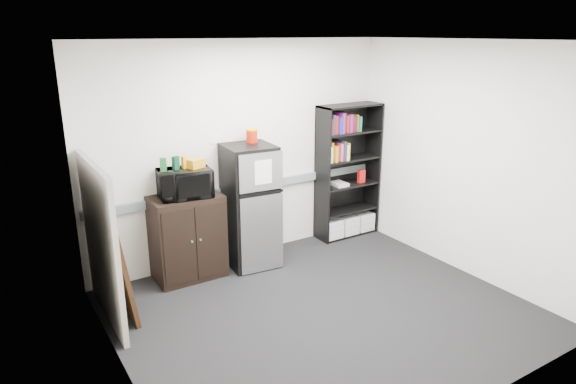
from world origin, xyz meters
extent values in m
plane|color=black|center=(0.00, 0.00, 0.00)|extent=(4.00, 4.00, 0.00)
cube|color=white|center=(0.00, 1.75, 1.35)|extent=(4.00, 0.02, 2.70)
cube|color=white|center=(2.00, 0.00, 1.35)|extent=(0.02, 3.50, 2.70)
cube|color=white|center=(-2.00, 0.00, 1.35)|extent=(0.02, 3.50, 2.70)
cube|color=white|center=(0.00, 0.00, 2.70)|extent=(4.00, 3.50, 0.02)
cube|color=gray|center=(0.00, 1.72, 0.90)|extent=(3.92, 0.05, 0.10)
cube|color=white|center=(-0.35, 1.74, 1.55)|extent=(0.14, 0.00, 0.10)
cube|color=black|center=(1.09, 1.56, 0.93)|extent=(0.02, 0.34, 1.85)
cube|color=black|center=(1.97, 1.56, 0.93)|extent=(0.02, 0.34, 1.85)
cube|color=black|center=(1.53, 1.72, 0.93)|extent=(0.90, 0.02, 1.85)
cube|color=black|center=(1.53, 1.56, 1.84)|extent=(0.90, 0.34, 0.02)
cube|color=black|center=(1.53, 1.56, 0.02)|extent=(0.85, 0.32, 0.03)
cube|color=black|center=(1.53, 1.56, 0.37)|extent=(0.85, 0.32, 0.03)
cube|color=black|center=(1.53, 1.56, 0.74)|extent=(0.85, 0.32, 0.02)
cube|color=black|center=(1.53, 1.56, 1.11)|extent=(0.85, 0.32, 0.02)
cube|color=black|center=(1.53, 1.56, 1.48)|extent=(0.85, 0.32, 0.02)
cube|color=silver|center=(1.25, 1.55, 0.16)|extent=(0.25, 0.30, 0.25)
cube|color=silver|center=(1.53, 1.55, 0.16)|extent=(0.25, 0.30, 0.25)
cube|color=silver|center=(1.81, 1.55, 0.16)|extent=(0.25, 0.30, 0.25)
cube|color=#9D968B|center=(-1.90, 1.08, 0.80)|extent=(0.05, 1.30, 1.60)
cube|color=#B2B2B7|center=(-1.90, 1.08, 1.61)|extent=(0.06, 1.30, 0.02)
cube|color=black|center=(-0.86, 1.50, 0.50)|extent=(0.80, 0.50, 1.00)
cube|color=black|center=(-1.05, 1.25, 0.50)|extent=(0.37, 0.01, 0.88)
cube|color=black|center=(-0.67, 1.25, 0.50)|extent=(0.37, 0.01, 0.88)
cylinder|color=#B2B2B7|center=(-0.91, 1.24, 0.55)|extent=(0.02, 0.02, 0.02)
cylinder|color=#B2B2B7|center=(-0.81, 1.24, 0.55)|extent=(0.02, 0.02, 0.02)
imported|color=black|center=(-0.86, 1.48, 1.15)|extent=(0.63, 0.47, 0.32)
cube|color=#195825|center=(-1.08, 1.52, 1.39)|extent=(0.08, 0.07, 0.15)
cube|color=#0B3321|center=(-0.94, 1.52, 1.39)|extent=(0.08, 0.07, 0.15)
cube|color=orange|center=(-0.83, 1.52, 1.38)|extent=(0.08, 0.06, 0.14)
cube|color=orange|center=(-0.72, 1.47, 1.36)|extent=(0.20, 0.15, 0.10)
cube|color=black|center=(-0.08, 1.43, 0.74)|extent=(0.61, 0.61, 1.49)
cube|color=#ADAEB2|center=(-0.08, 1.14, 1.25)|extent=(0.54, 0.07, 0.45)
cube|color=#ADAEB2|center=(-0.08, 1.14, 0.49)|extent=(0.54, 0.07, 0.95)
cube|color=black|center=(-0.08, 1.12, 1.00)|extent=(0.54, 0.05, 0.03)
cube|color=white|center=(-0.06, 1.12, 1.25)|extent=(0.21, 0.02, 0.28)
cube|color=black|center=(-0.08, 1.43, 1.50)|extent=(0.61, 0.61, 0.02)
cylinder|color=#B01A08|center=(0.03, 1.55, 1.59)|extent=(0.13, 0.13, 0.16)
cylinder|color=gold|center=(0.03, 1.55, 1.68)|extent=(0.14, 0.14, 0.02)
cube|color=black|center=(-1.77, 1.09, 0.50)|extent=(0.17, 0.78, 1.00)
cube|color=silver|center=(-1.75, 1.09, 0.50)|extent=(0.11, 0.66, 0.85)
camera|label=1|loc=(-2.81, -3.78, 2.78)|focal=32.00mm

